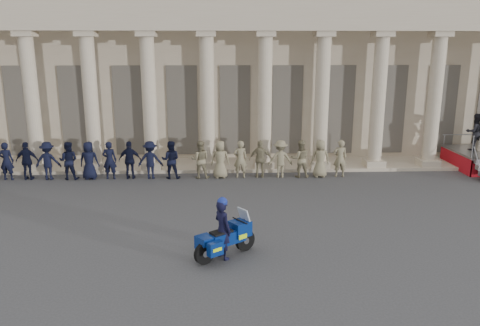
{
  "coord_description": "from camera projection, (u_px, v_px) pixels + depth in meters",
  "views": [
    {
      "loc": [
        -0.57,
        -13.17,
        5.64
      ],
      "look_at": [
        0.0,
        2.99,
        1.6
      ],
      "focal_mm": 35.0,
      "sensor_mm": 36.0,
      "label": 1
    }
  ],
  "objects": [
    {
      "name": "ground",
      "position": [
        243.0,
        238.0,
        14.15
      ],
      "size": [
        90.0,
        90.0,
        0.0
      ],
      "primitive_type": "plane",
      "color": "#3A3A3C",
      "rests_on": "ground"
    },
    {
      "name": "building",
      "position": [
        233.0,
        66.0,
        27.35
      ],
      "size": [
        40.0,
        12.5,
        9.0
      ],
      "color": "tan",
      "rests_on": "ground"
    },
    {
      "name": "officer_rank",
      "position": [
        129.0,
        160.0,
        20.32
      ],
      "size": [
        18.83,
        0.63,
        1.67
      ],
      "color": "black",
      "rests_on": "ground"
    },
    {
      "name": "motorcycle",
      "position": [
        226.0,
        238.0,
        12.77
      ],
      "size": [
        1.69,
        1.41,
        1.28
      ],
      "rotation": [
        0.0,
        0.0,
        0.63
      ],
      "color": "black",
      "rests_on": "ground"
    },
    {
      "name": "rider",
      "position": [
        223.0,
        228.0,
        12.63
      ],
      "size": [
        0.68,
        0.72,
        1.75
      ],
      "rotation": [
        0.0,
        0.0,
        2.2
      ],
      "color": "black",
      "rests_on": "ground"
    }
  ]
}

